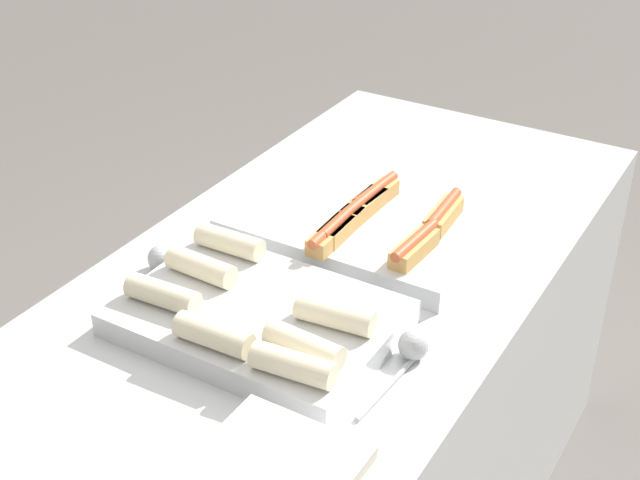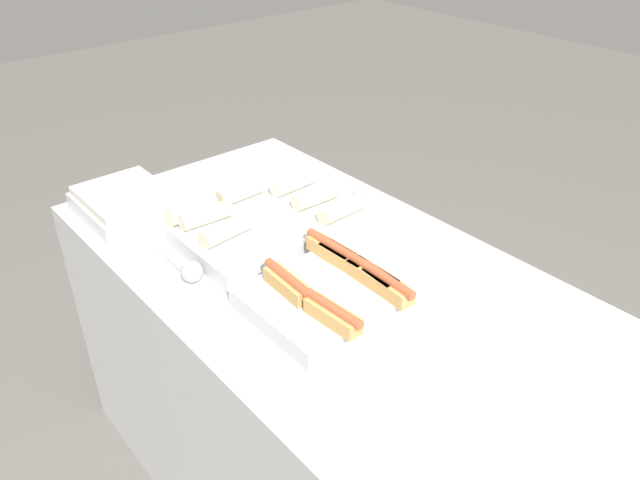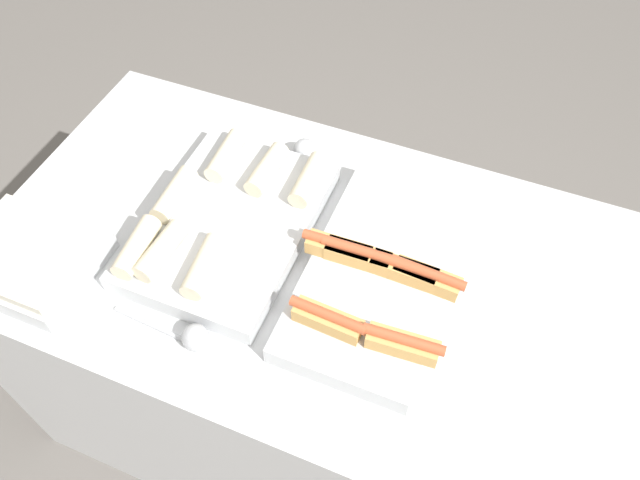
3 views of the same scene
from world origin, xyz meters
name	(u,v)px [view 3 (image 3 of 3)]	position (x,y,z in m)	size (l,w,h in m)	color
ground_plane	(342,420)	(0.00, 0.00, 0.00)	(12.00, 12.00, 0.00)	slate
counter	(347,361)	(0.00, 0.00, 0.45)	(1.73, 0.85, 0.89)	silver
tray_hotdogs	(379,276)	(0.06, -0.01, 0.93)	(0.36, 0.55, 0.10)	silver
tray_wraps	(226,221)	(-0.32, 0.00, 0.93)	(0.36, 0.51, 0.10)	silver
tray_side_front	(28,258)	(-0.68, -0.26, 0.93)	(0.29, 0.25, 0.07)	silver
serving_spoon_near	(191,336)	(-0.25, -0.29, 0.92)	(0.23, 0.06, 0.06)	#B2B5BA
serving_spoon_far	(301,149)	(-0.25, 0.29, 0.92)	(0.22, 0.06, 0.06)	#B2B5BA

